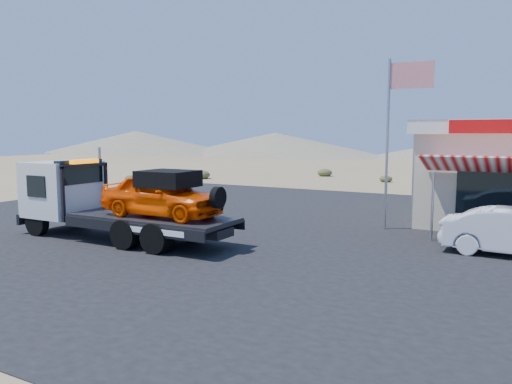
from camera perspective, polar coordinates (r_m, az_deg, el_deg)
ground at (r=16.46m, az=-5.73°, el=-5.40°), size 120.00×120.00×0.00m
asphalt_lot at (r=18.08m, az=4.96°, el=-4.26°), size 32.00×24.00×0.02m
tow_truck at (r=16.69m, az=-15.45°, el=-0.63°), size 7.67×2.27×2.56m
flagpole at (r=18.25m, az=15.55°, el=7.48°), size 1.55×0.10×6.00m
desert_scrub at (r=31.60m, az=-16.22°, el=0.77°), size 23.41×36.09×0.69m
distant_hills at (r=70.98m, az=13.33°, el=5.32°), size 126.00×48.00×4.20m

